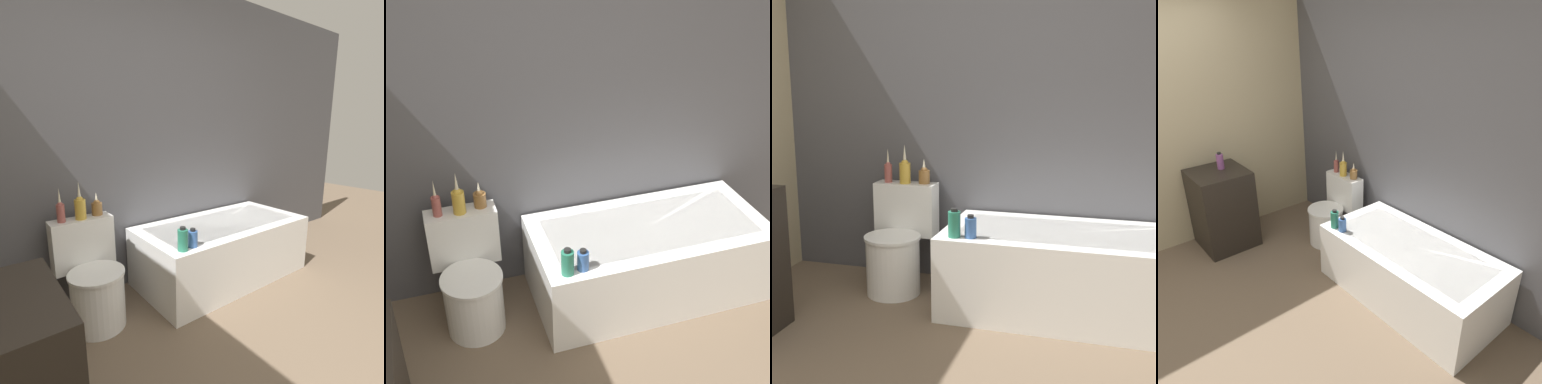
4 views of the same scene
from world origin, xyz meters
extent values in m
plane|color=brown|center=(0.00, 0.00, 0.00)|extent=(12.00, 12.00, 0.00)
cube|color=#4C4C51|center=(0.00, 2.13, 1.30)|extent=(6.40, 0.06, 2.60)
cube|color=tan|center=(-1.47, 0.80, 1.30)|extent=(0.06, 6.40, 2.60)
cube|color=white|center=(0.74, 1.70, 0.26)|extent=(1.55, 0.77, 0.53)
cube|color=#B7BCC6|center=(0.74, 1.70, 0.52)|extent=(1.35, 0.57, 0.01)
cylinder|color=white|center=(-0.45, 1.68, 0.20)|extent=(0.36, 0.36, 0.39)
cylinder|color=white|center=(-0.45, 1.68, 0.40)|extent=(0.38, 0.38, 0.02)
cube|color=white|center=(-0.45, 1.95, 0.54)|extent=(0.44, 0.16, 0.38)
cube|color=black|center=(-1.14, 0.84, 0.42)|extent=(0.56, 0.54, 0.84)
cylinder|color=#8C4C8C|center=(-1.18, 0.91, 0.92)|extent=(0.07, 0.07, 0.16)
cylinder|color=black|center=(-1.18, 0.91, 1.01)|extent=(0.04, 0.04, 0.02)
cylinder|color=#994C47|center=(-0.58, 1.94, 0.79)|extent=(0.06, 0.06, 0.13)
sphere|color=#994C47|center=(-0.58, 1.94, 0.85)|extent=(0.04, 0.04, 0.04)
cone|color=beige|center=(-0.58, 1.94, 0.91)|extent=(0.02, 0.02, 0.12)
cylinder|color=gold|center=(-0.45, 1.93, 0.80)|extent=(0.08, 0.08, 0.15)
sphere|color=gold|center=(-0.45, 1.93, 0.87)|extent=(0.05, 0.05, 0.05)
cone|color=beige|center=(-0.45, 1.93, 0.94)|extent=(0.03, 0.03, 0.13)
cylinder|color=olive|center=(-0.31, 1.96, 0.77)|extent=(0.08, 0.08, 0.09)
sphere|color=olive|center=(-0.31, 1.96, 0.82)|extent=(0.05, 0.05, 0.05)
cone|color=beige|center=(-0.31, 1.96, 0.86)|extent=(0.03, 0.03, 0.08)
cylinder|color=#267259|center=(0.08, 1.40, 0.60)|extent=(0.07, 0.07, 0.16)
cylinder|color=black|center=(0.08, 1.40, 0.69)|extent=(0.04, 0.04, 0.02)
cylinder|color=#335999|center=(0.18, 1.41, 0.59)|extent=(0.07, 0.07, 0.12)
cylinder|color=black|center=(0.18, 1.41, 0.66)|extent=(0.04, 0.04, 0.02)
camera|label=1|loc=(-1.06, -0.21, 1.39)|focal=28.00mm
camera|label=2|loc=(-0.61, -0.91, 2.51)|focal=50.00mm
camera|label=3|loc=(0.98, -1.52, 1.44)|focal=50.00mm
camera|label=4|loc=(2.43, -0.40, 2.26)|focal=35.00mm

